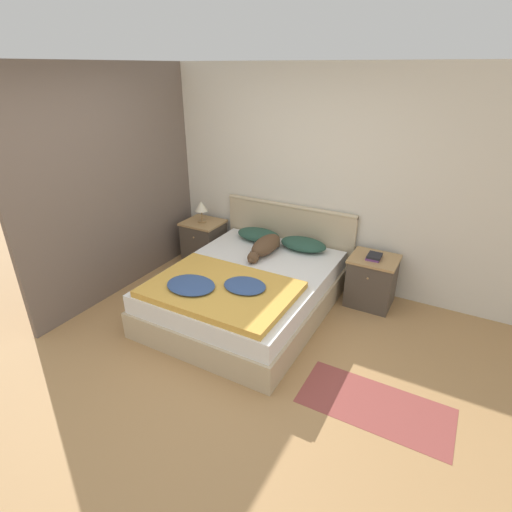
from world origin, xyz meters
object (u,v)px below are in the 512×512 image
at_px(dog, 265,246).
at_px(book_stack, 374,256).
at_px(table_lamp, 201,207).
at_px(bed, 247,291).
at_px(pillow_left, 258,235).
at_px(nightstand_left, 204,241).
at_px(nightstand_right, 371,281).
at_px(pillow_right, 303,244).

height_order(dog, book_stack, dog).
bearing_deg(table_lamp, bed, -34.53).
distance_m(pillow_left, dog, 0.41).
bearing_deg(pillow_left, table_lamp, -178.27).
xyz_separation_m(nightstand_left, dog, (1.12, -0.30, 0.29)).
bearing_deg(nightstand_left, dog, -15.11).
bearing_deg(pillow_left, book_stack, -1.12).
relative_size(nightstand_right, table_lamp, 1.99).
bearing_deg(nightstand_left, nightstand_right, 0.00).
bearing_deg(book_stack, nightstand_left, 179.56).
distance_m(nightstand_right, table_lamp, 2.38).
bearing_deg(pillow_right, dog, -138.21).
distance_m(dog, book_stack, 1.23).
xyz_separation_m(bed, nightstand_left, (-1.16, 0.82, 0.05)).
height_order(nightstand_right, table_lamp, table_lamp).
bearing_deg(bed, table_lamp, 145.47).
height_order(nightstand_left, pillow_left, pillow_left).
bearing_deg(dog, nightstand_left, 164.89).
distance_m(bed, nightstand_right, 1.42).
distance_m(pillow_left, table_lamp, 0.89).
bearing_deg(dog, pillow_right, 41.79).
height_order(pillow_left, table_lamp, table_lamp).
distance_m(pillow_left, book_stack, 1.47).
bearing_deg(nightstand_left, table_lamp, -90.00).
bearing_deg(pillow_right, nightstand_left, -179.58).
distance_m(nightstand_right, pillow_right, 0.90).
bearing_deg(nightstand_right, pillow_left, 179.58).
xyz_separation_m(nightstand_right, pillow_right, (-0.86, 0.01, 0.27)).
height_order(bed, dog, dog).
bearing_deg(nightstand_right, book_stack, -105.88).
bearing_deg(nightstand_left, pillow_left, 0.72).
distance_m(dog, table_lamp, 1.18).
bearing_deg(nightstand_right, bed, -144.97).
height_order(bed, nightstand_left, nightstand_left).
xyz_separation_m(nightstand_left, nightstand_right, (2.33, 0.00, 0.00)).
bearing_deg(nightstand_right, dog, -165.91).
relative_size(pillow_left, table_lamp, 1.95).
bearing_deg(nightstand_right, nightstand_left, 180.00).
distance_m(nightstand_left, dog, 1.20).
height_order(pillow_left, dog, dog).
xyz_separation_m(nightstand_left, table_lamp, (0.00, -0.02, 0.50)).
xyz_separation_m(dog, book_stack, (1.20, 0.28, 0.02)).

